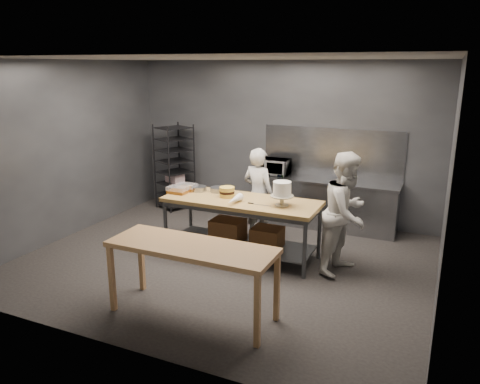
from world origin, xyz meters
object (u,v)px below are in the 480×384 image
object	(u,v)px
work_table	(242,221)
chef_right	(346,213)
speed_rack	(175,168)
microwave	(275,167)
near_counter	(192,252)
chef_behind	(258,195)
frosted_cake_stand	(282,191)
layer_cake	(227,192)

from	to	relation	value
work_table	chef_right	size ratio (longest dim) A/B	1.36
speed_rack	chef_right	size ratio (longest dim) A/B	0.99
chef_right	work_table	bearing A→B (deg)	109.44
chef_right	microwave	bearing A→B (deg)	60.41
chef_right	microwave	xyz separation A→B (m)	(-1.73, 1.77, 0.17)
near_counter	microwave	xyz separation A→B (m)	(-0.36, 3.77, 0.24)
chef_behind	frosted_cake_stand	xyz separation A→B (m)	(0.71, -0.83, 0.35)
near_counter	chef_right	world-z (taller)	chef_right
work_table	chef_right	world-z (taller)	chef_right
chef_behind	chef_right	bearing A→B (deg)	170.35
work_table	layer_cake	bearing A→B (deg)	173.34
microwave	speed_rack	bearing A→B (deg)	-177.89
speed_rack	microwave	bearing A→B (deg)	2.11
chef_behind	microwave	distance (m)	1.14
near_counter	frosted_cake_stand	size ratio (longest dim) A/B	5.49
work_table	layer_cake	size ratio (longest dim) A/B	10.20
work_table	frosted_cake_stand	world-z (taller)	frosted_cake_stand
chef_right	layer_cake	distance (m)	1.86
speed_rack	layer_cake	size ratio (longest dim) A/B	7.44
chef_behind	near_counter	bearing A→B (deg)	108.10
chef_behind	layer_cake	xyz separation A→B (m)	(-0.23, -0.73, 0.20)
near_counter	chef_behind	bearing A→B (deg)	95.32
frosted_cake_stand	near_counter	bearing A→B (deg)	-104.01
frosted_cake_stand	work_table	bearing A→B (deg)	174.03
layer_cake	speed_rack	bearing A→B (deg)	139.58
chef_right	frosted_cake_stand	bearing A→B (deg)	116.12
chef_right	frosted_cake_stand	distance (m)	0.97
chef_right	near_counter	bearing A→B (deg)	161.55
chef_behind	microwave	bearing A→B (deg)	-71.29
near_counter	work_table	bearing A→B (deg)	96.03
microwave	frosted_cake_stand	bearing A→B (deg)	-67.01
near_counter	frosted_cake_stand	world-z (taller)	frosted_cake_stand
work_table	frosted_cake_stand	size ratio (longest dim) A/B	6.59
microwave	layer_cake	world-z (taller)	microwave
work_table	speed_rack	size ratio (longest dim) A/B	1.37
speed_rack	microwave	world-z (taller)	speed_rack
near_counter	layer_cake	xyz separation A→B (m)	(-0.48, 1.93, 0.19)
microwave	frosted_cake_stand	distance (m)	2.10
frosted_cake_stand	layer_cake	world-z (taller)	frosted_cake_stand
near_counter	speed_rack	world-z (taller)	speed_rack
chef_behind	frosted_cake_stand	world-z (taller)	chef_behind
work_table	frosted_cake_stand	xyz separation A→B (m)	(0.66, -0.07, 0.58)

